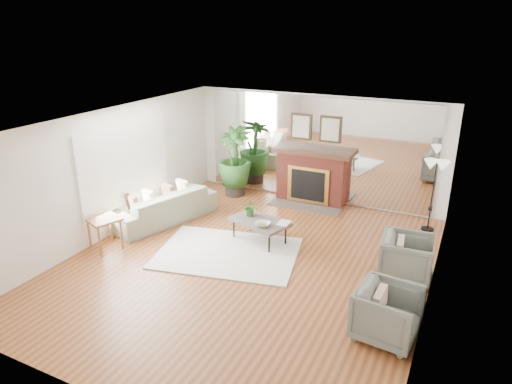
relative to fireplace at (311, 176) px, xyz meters
The scene contains 18 objects.
ground 3.33m from the fireplace, 90.00° to the right, with size 7.00×7.00×0.00m, color brown.
wall_left 4.46m from the fireplace, 132.54° to the right, with size 0.02×7.00×2.50m, color white.
wall_right 4.46m from the fireplace, 47.46° to the right, with size 0.02×7.00×2.50m, color white.
wall_back 0.63m from the fireplace, 90.00° to the left, with size 6.00×0.02×2.50m, color white.
mirror_panel 0.63m from the fireplace, 90.00° to the left, with size 5.40×0.04×2.40m, color silver.
window_panel 4.17m from the fireplace, 135.99° to the right, with size 0.04×2.40×1.50m, color #B2E09E.
fireplace is the anchor object (origin of this frame).
area_rug 3.22m from the fireplace, 98.94° to the right, with size 2.52×1.80×0.03m, color white.
coffee_table 2.43m from the fireplace, 94.24° to the right, with size 1.27×0.96×0.45m.
sofa 3.45m from the fireplace, 135.44° to the right, with size 2.30×0.90×0.67m, color gray.
armchair_back 3.65m from the fireplace, 44.88° to the right, with size 0.80×0.83×0.75m, color slate.
armchair_front 4.99m from the fireplace, 58.54° to the right, with size 0.79×0.82×0.74m, color slate.
side_table 4.73m from the fireplace, 124.05° to the right, with size 0.69×0.69×0.61m.
potted_ficus 1.88m from the fireplace, 169.32° to the right, with size 0.87×0.87×1.70m.
floor_lamp 2.80m from the fireplace, ahead, with size 0.48×0.27×1.49m.
tabletop_plant 2.31m from the fireplace, 101.08° to the right, with size 0.30×0.26×0.33m, color #345F23.
fruit_bowl 2.62m from the fireplace, 90.24° to the right, with size 0.28×0.28×0.07m, color #97663C.
book 2.38m from the fireplace, 85.30° to the right, with size 0.21×0.29×0.02m, color #97663C.
Camera 1 is at (3.27, -6.35, 4.00)m, focal length 32.00 mm.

